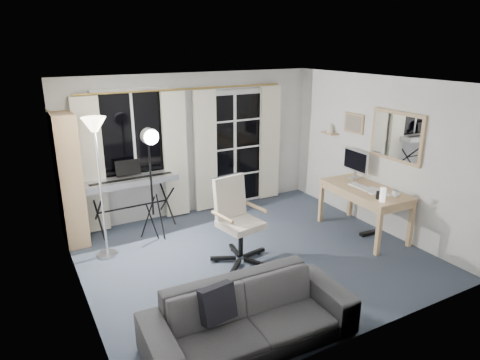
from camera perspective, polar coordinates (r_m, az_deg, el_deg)
name	(u,v)px	position (r m, az deg, el deg)	size (l,w,h in m)	color
floor	(253,256)	(6.12, 1.77, -10.16)	(4.50, 4.00, 0.02)	#353E4E
window	(133,133)	(6.96, -14.09, 6.05)	(1.20, 0.08, 1.40)	white
french_door	(234,149)	(7.71, -0.82, 4.10)	(1.32, 0.09, 2.11)	white
curtains	(190,153)	(7.25, -6.69, 3.63)	(3.60, 0.07, 2.13)	gold
bookshelf	(66,181)	(6.78, -22.15, -0.11)	(0.32, 0.91, 1.95)	tan
torchiere_lamp	(96,147)	(5.87, -18.62, 4.25)	(0.31, 0.31, 1.96)	#B2B2B7
keyboard_piano	(131,182)	(6.84, -14.29, -0.29)	(1.46, 0.74, 1.05)	black
studio_light	(150,150)	(6.23, -11.88, 3.96)	(0.33, 0.35, 1.76)	black
office_chair	(234,212)	(5.78, -0.74, -4.29)	(0.80, 0.80, 1.16)	black
desk	(365,194)	(6.82, 16.31, -1.77)	(0.76, 1.43, 0.75)	tan
monitor	(356,162)	(7.14, 15.18, 2.39)	(0.18, 0.54, 0.47)	silver
desk_clutter	(372,203)	(6.65, 17.20, -3.00)	(0.46, 0.85, 0.95)	white
mug	(396,193)	(6.52, 20.12, -1.62)	(0.12, 0.10, 0.12)	silver
wall_mirror	(397,136)	(6.71, 20.15, 5.48)	(0.04, 0.94, 0.74)	tan
framed_print	(354,123)	(7.31, 14.96, 7.33)	(0.03, 0.42, 0.32)	tan
wall_shelf	(330,130)	(7.66, 11.90, 6.56)	(0.16, 0.30, 0.18)	tan
sofa	(250,307)	(4.34, 1.30, -16.60)	(2.12, 0.70, 0.82)	#2A2A2D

